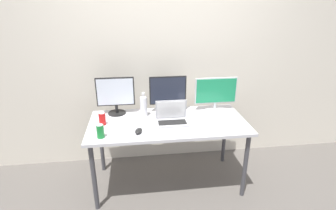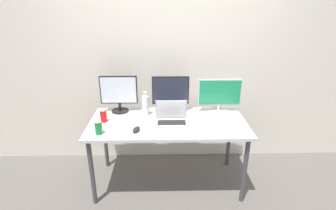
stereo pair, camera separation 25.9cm
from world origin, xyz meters
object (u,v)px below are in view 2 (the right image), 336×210
at_px(monitor_left, 119,93).
at_px(water_bottle, 145,104).
at_px(monitor_right, 220,95).
at_px(mouse_by_keyboard, 136,129).
at_px(soda_can_near_keyboard, 99,128).
at_px(monitor_center, 171,94).
at_px(work_desk, 168,127).
at_px(soda_can_by_laptop, 103,116).
at_px(laptop_silver, 171,118).
at_px(keyboard_main, 218,123).

bearing_deg(monitor_left, water_bottle, -19.47).
relative_size(monitor_right, mouse_by_keyboard, 4.27).
distance_m(monitor_right, soda_can_near_keyboard, 1.31).
xyz_separation_m(monitor_center, soda_can_near_keyboard, (-0.67, -0.52, -0.15)).
relative_size(monitor_right, water_bottle, 1.79).
relative_size(work_desk, monitor_right, 3.39).
bearing_deg(work_desk, soda_can_near_keyboard, -158.20).
height_order(mouse_by_keyboard, soda_can_by_laptop, soda_can_by_laptop).
bearing_deg(soda_can_by_laptop, laptop_silver, -3.10).
xyz_separation_m(mouse_by_keyboard, soda_can_near_keyboard, (-0.34, -0.05, 0.04)).
xyz_separation_m(laptop_silver, water_bottle, (-0.27, 0.19, 0.07)).
bearing_deg(mouse_by_keyboard, water_bottle, 97.07).
relative_size(monitor_center, mouse_by_keyboard, 3.64).
bearing_deg(keyboard_main, monitor_left, 162.66).
relative_size(monitor_left, laptop_silver, 1.28).
bearing_deg(monitor_right, work_desk, -156.34).
distance_m(monitor_left, soda_can_by_laptop, 0.33).
relative_size(keyboard_main, soda_can_by_laptop, 3.02).
distance_m(keyboard_main, water_bottle, 0.78).
xyz_separation_m(work_desk, soda_can_by_laptop, (-0.65, 0.01, 0.13)).
bearing_deg(monitor_left, laptop_silver, -27.91).
distance_m(monitor_left, water_bottle, 0.32).
bearing_deg(keyboard_main, monitor_center, 144.96).
bearing_deg(mouse_by_keyboard, keyboard_main, 26.34).
height_order(monitor_center, monitor_right, monitor_center).
distance_m(work_desk, soda_can_by_laptop, 0.66).
relative_size(laptop_silver, keyboard_main, 0.83).
height_order(laptop_silver, water_bottle, water_bottle).
bearing_deg(monitor_left, soda_can_near_keyboard, -102.31).
height_order(monitor_left, soda_can_by_laptop, monitor_left).
relative_size(work_desk, monitor_center, 3.98).
distance_m(monitor_center, water_bottle, 0.30).
bearing_deg(laptop_silver, work_desk, 143.73).
distance_m(monitor_center, soda_can_near_keyboard, 0.86).
relative_size(monitor_center, water_bottle, 1.53).
distance_m(mouse_by_keyboard, soda_can_near_keyboard, 0.34).
bearing_deg(soda_can_by_laptop, soda_can_near_keyboard, -87.81).
distance_m(laptop_silver, soda_can_by_laptop, 0.69).
bearing_deg(monitor_center, monitor_right, -2.01).
bearing_deg(soda_can_by_laptop, monitor_left, 64.19).
bearing_deg(monitor_right, laptop_silver, -152.83).
xyz_separation_m(monitor_center, mouse_by_keyboard, (-0.34, -0.47, -0.19)).
height_order(monitor_right, water_bottle, monitor_right).
distance_m(work_desk, soda_can_near_keyboard, 0.70).
bearing_deg(monitor_left, keyboard_main, -18.84).
distance_m(work_desk, monitor_left, 0.65).
xyz_separation_m(work_desk, monitor_right, (0.56, 0.25, 0.25)).
bearing_deg(soda_can_near_keyboard, soda_can_by_laptop, 92.19).
height_order(laptop_silver, soda_can_by_laptop, laptop_silver).
distance_m(laptop_silver, mouse_by_keyboard, 0.38).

